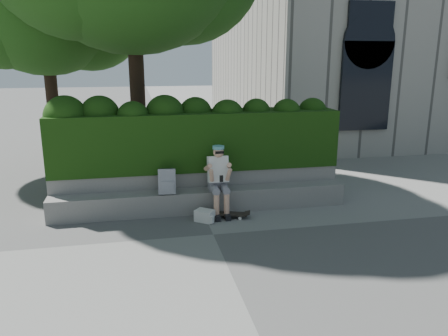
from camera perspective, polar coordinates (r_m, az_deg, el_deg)
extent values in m
plane|color=slate|center=(7.84, -1.42, -8.68)|extent=(80.00, 80.00, 0.00)
cube|color=gray|center=(8.92, -2.85, -4.25)|extent=(6.00, 0.45, 0.45)
cube|color=gray|center=(9.32, -3.31, -2.46)|extent=(6.00, 0.50, 0.75)
cube|color=black|center=(9.30, -3.59, 3.69)|extent=(6.00, 1.00, 1.20)
cylinder|color=black|center=(11.19, -11.11, 7.32)|extent=(0.37, 0.37, 3.49)
cylinder|color=black|center=(13.05, -21.27, 5.92)|extent=(0.33, 0.33, 2.74)
cube|color=slate|center=(8.81, -0.87, -2.17)|extent=(0.36, 0.26, 0.22)
cube|color=silver|center=(8.66, -0.80, -0.14)|extent=(0.40, 0.32, 0.55)
sphere|color=tan|center=(8.51, -0.72, 2.09)|extent=(0.21, 0.21, 0.21)
cylinder|color=teal|center=(8.51, -0.74, 2.71)|extent=(0.23, 0.23, 0.06)
cube|color=black|center=(8.35, -0.35, -1.40)|extent=(0.07, 0.02, 0.13)
cylinder|color=tan|center=(8.48, -0.98, -5.08)|extent=(0.11, 0.11, 0.47)
cylinder|color=tan|center=(8.52, 0.35, -4.99)|extent=(0.11, 0.11, 0.47)
cube|color=black|center=(8.50, -0.90, -6.45)|extent=(0.10, 0.26, 0.10)
cube|color=black|center=(8.53, 0.43, -6.36)|extent=(0.10, 0.26, 0.10)
cube|color=black|center=(8.59, 0.07, -5.97)|extent=(0.91, 0.48, 0.02)
cylinder|color=silver|center=(8.56, -2.08, -6.43)|extent=(0.07, 0.05, 0.06)
cylinder|color=silver|center=(8.73, -1.90, -6.00)|extent=(0.07, 0.05, 0.06)
cylinder|color=silver|center=(8.50, 2.11, -6.59)|extent=(0.07, 0.05, 0.06)
cylinder|color=silver|center=(8.67, 2.19, -6.15)|extent=(0.07, 0.05, 0.06)
cube|color=#A1A2A5|center=(8.61, -7.45, -1.76)|extent=(0.35, 0.21, 0.49)
cube|color=silver|center=(8.41, -2.54, -6.23)|extent=(0.42, 0.40, 0.22)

